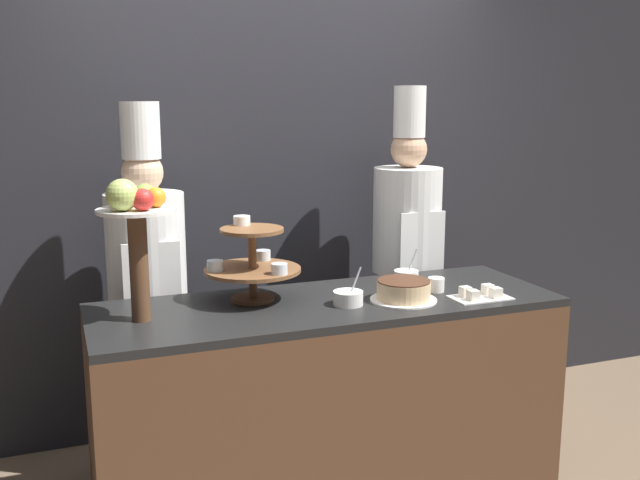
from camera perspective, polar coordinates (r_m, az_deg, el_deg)
name	(u,v)px	position (r m, az deg, el deg)	size (l,w,h in m)	color
wall_back	(266,169)	(3.85, -4.35, 5.67)	(10.00, 0.06, 2.80)	#232328
buffet_counter	(328,400)	(3.24, 0.64, -12.67)	(2.02, 0.68, 0.91)	brown
tiered_stand	(252,262)	(3.07, -5.46, -1.74)	(0.42, 0.42, 0.36)	brown
fruit_pedestal	(135,219)	(2.81, -14.59, 1.60)	(0.30, 0.30, 0.57)	brown
cake_round	(404,291)	(3.10, 6.70, -4.07)	(0.29, 0.29, 0.09)	white
cup_white	(436,285)	(3.27, 9.27, -3.54)	(0.07, 0.07, 0.06)	white
cake_square_tray	(480,294)	(3.20, 12.72, -4.27)	(0.26, 0.15, 0.05)	white
serving_bowl_near	(348,298)	(3.02, 2.27, -4.65)	(0.13, 0.13, 0.16)	white
serving_bowl_far	(406,276)	(3.42, 6.91, -2.89)	(0.12, 0.12, 0.16)	white
chef_left	(147,277)	(3.43, -13.64, -2.91)	(0.36, 0.36, 1.76)	#38332D
chef_center_left	(407,247)	(3.83, 6.94, -0.59)	(0.36, 0.36, 1.84)	#38332D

